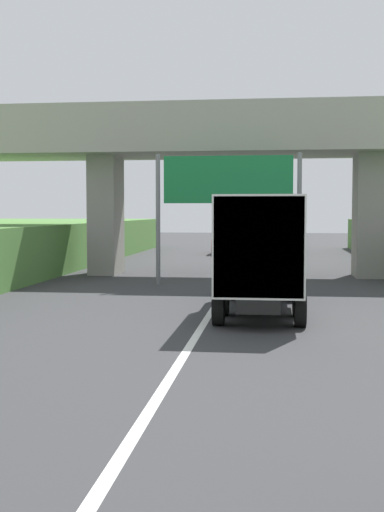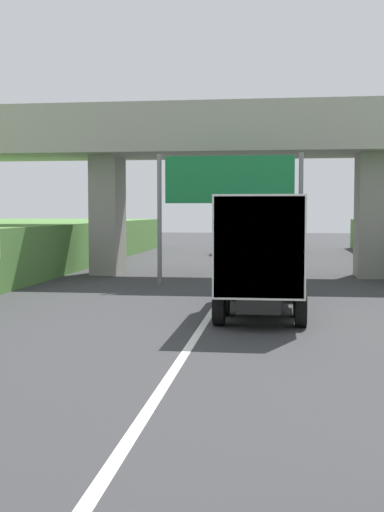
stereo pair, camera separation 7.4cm
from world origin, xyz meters
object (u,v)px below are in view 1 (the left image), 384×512
object	(u,v)px
truck_blue	(261,248)
car_red	(226,242)
overhead_highway_sign	(228,188)
truck_black	(273,227)
truck_yellow	(275,224)

from	to	relation	value
truck_blue	car_red	xyz separation A→B (m)	(-2.99, 27.61, -1.08)
overhead_highway_sign	truck_black	size ratio (longest dim) A/B	0.81
truck_blue	truck_black	world-z (taller)	same
overhead_highway_sign	truck_blue	size ratio (longest dim) A/B	0.81
truck_yellow	truck_black	size ratio (longest dim) A/B	1.00
truck_blue	car_red	distance (m)	27.79
overhead_highway_sign	truck_black	distance (m)	19.57
truck_black	car_red	size ratio (longest dim) A/B	1.78
overhead_highway_sign	truck_blue	world-z (taller)	overhead_highway_sign
overhead_highway_sign	truck_black	bearing A→B (deg)	84.69
truck_black	truck_yellow	bearing A→B (deg)	89.21
truck_blue	truck_black	xyz separation A→B (m)	(0.32, 26.47, 0.00)
overhead_highway_sign	truck_yellow	distance (m)	30.07
truck_yellow	overhead_highway_sign	bearing A→B (deg)	-93.72
truck_yellow	truck_black	bearing A→B (deg)	-90.79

